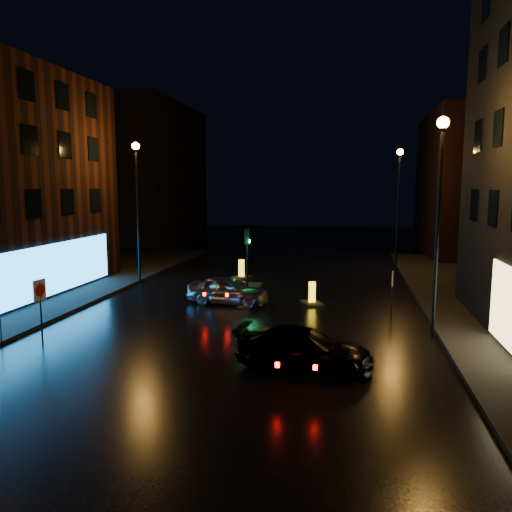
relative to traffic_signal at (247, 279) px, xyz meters
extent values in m
plane|color=black|center=(1.20, -14.00, -0.50)|extent=(120.00, 120.00, 0.00)
cube|color=black|center=(-14.80, 21.00, 6.50)|extent=(8.00, 16.00, 14.00)
cube|color=black|center=(16.20, 18.00, 5.50)|extent=(8.00, 14.00, 12.00)
cylinder|color=black|center=(-6.60, 0.00, 3.50)|extent=(0.14, 0.14, 8.00)
cylinder|color=black|center=(-6.60, 0.00, 7.50)|extent=(0.20, 0.20, 0.25)
sphere|color=orange|center=(-6.60, 0.00, 7.65)|extent=(0.44, 0.44, 0.44)
cylinder|color=black|center=(9.00, -8.00, 3.50)|extent=(0.14, 0.14, 8.00)
cylinder|color=black|center=(9.00, -8.00, 7.50)|extent=(0.20, 0.20, 0.25)
sphere|color=orange|center=(9.00, -8.00, 7.65)|extent=(0.44, 0.44, 0.44)
cylinder|color=black|center=(9.00, 8.00, 3.50)|extent=(0.14, 0.14, 8.00)
cylinder|color=black|center=(9.00, 8.00, 7.50)|extent=(0.20, 0.20, 0.25)
sphere|color=orange|center=(9.00, 8.00, 7.65)|extent=(0.44, 0.44, 0.44)
cube|color=black|center=(0.00, 0.00, -0.44)|extent=(1.40, 2.40, 0.12)
cylinder|color=black|center=(0.00, 0.00, 0.90)|extent=(0.12, 0.12, 2.80)
cube|color=black|center=(0.00, 0.00, 2.50)|extent=(0.28, 0.22, 0.90)
cylinder|color=#0CFF59|center=(0.14, 0.00, 2.22)|extent=(0.05, 0.18, 0.18)
cylinder|color=black|center=(-6.80, -12.00, 0.00)|extent=(0.04, 0.04, 1.00)
imported|color=#94959B|center=(-0.15, -3.99, 0.19)|extent=(4.24, 2.14, 1.39)
imported|color=black|center=(4.36, -12.22, 0.14)|extent=(4.57, 2.16, 1.29)
cube|color=black|center=(3.97, -3.34, -0.45)|extent=(1.32, 1.53, 0.11)
cube|color=yellow|center=(3.97, -3.34, 0.09)|extent=(0.36, 0.30, 1.08)
cube|color=black|center=(3.97, -3.34, 0.09)|extent=(0.30, 0.15, 0.65)
cube|color=black|center=(-0.99, 3.00, -0.45)|extent=(1.35, 1.61, 0.11)
cube|color=gold|center=(-0.99, 3.00, 0.13)|extent=(0.37, 0.31, 1.14)
cube|color=black|center=(-0.99, 3.00, 0.13)|extent=(0.33, 0.15, 0.69)
cylinder|color=black|center=(-5.52, -11.42, 0.66)|extent=(0.06, 0.06, 2.33)
cube|color=silver|center=(-5.52, -11.42, 1.51)|extent=(0.14, 0.58, 0.79)
cylinder|color=#B20C0C|center=(-5.49, -11.43, 1.51)|extent=(0.09, 0.46, 0.47)
cylinder|color=black|center=(7.70, -4.77, 0.47)|extent=(0.05, 0.05, 1.94)
cube|color=beige|center=(7.70, -4.77, 1.17)|extent=(0.11, 0.49, 0.66)
cylinder|color=#B20C0C|center=(7.67, -4.77, 1.17)|extent=(0.07, 0.39, 0.39)
camera|label=1|loc=(5.68, -27.74, 5.31)|focal=35.00mm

